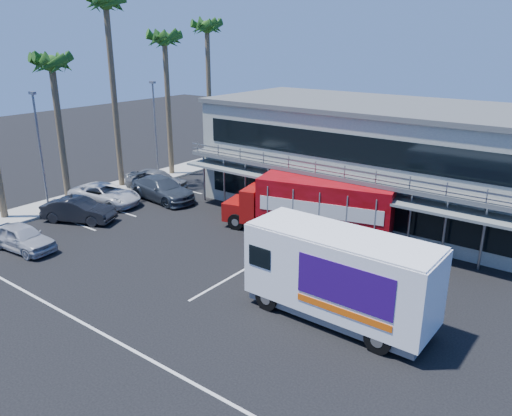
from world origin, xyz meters
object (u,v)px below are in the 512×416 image
Objects in this scene: white_van at (340,275)px; parked_car_a at (22,237)px; red_truck at (314,205)px; parked_car_b at (79,210)px.

white_van is 18.12m from parked_car_a.
red_truck is 2.24× the size of parked_car_b.
parked_car_a is at bearing -166.10° from white_van.
parked_car_b is (-13.27, -7.14, -1.12)m from red_truck.
parked_car_a is 4.84m from parked_car_b.
white_van reaches higher than red_truck.
white_van reaches higher than parked_car_b.
red_truck is at bearing -85.85° from parked_car_b.
red_truck is at bearing 127.85° from white_van.
parked_car_b is at bearing 179.22° from white_van.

